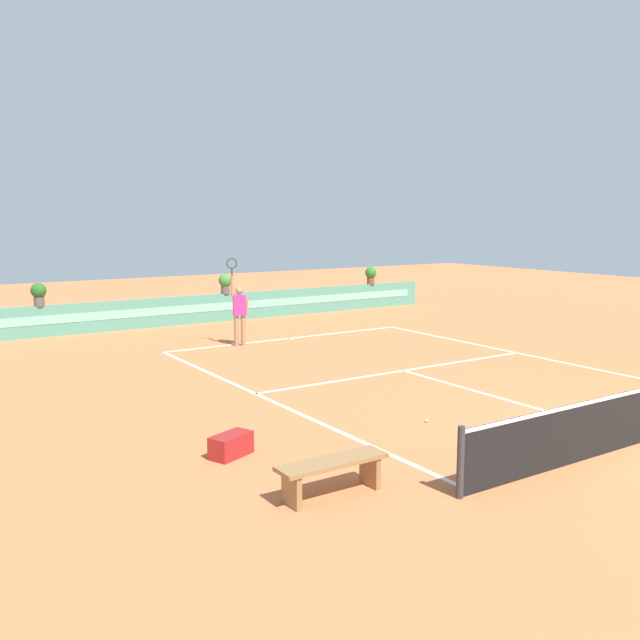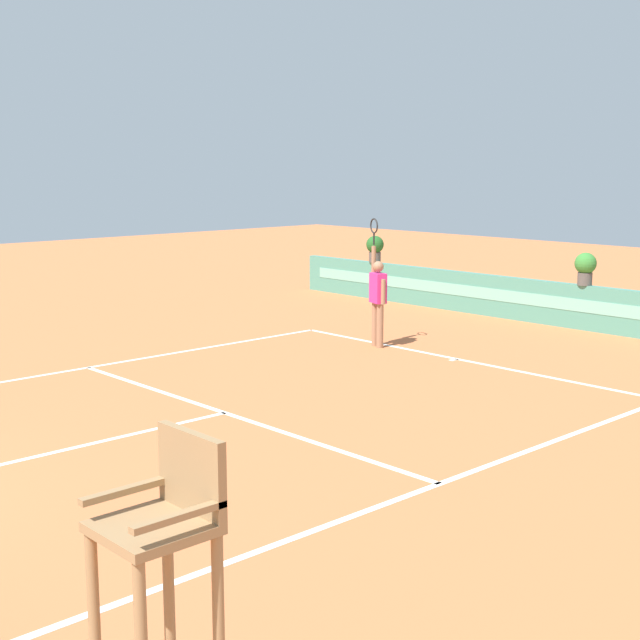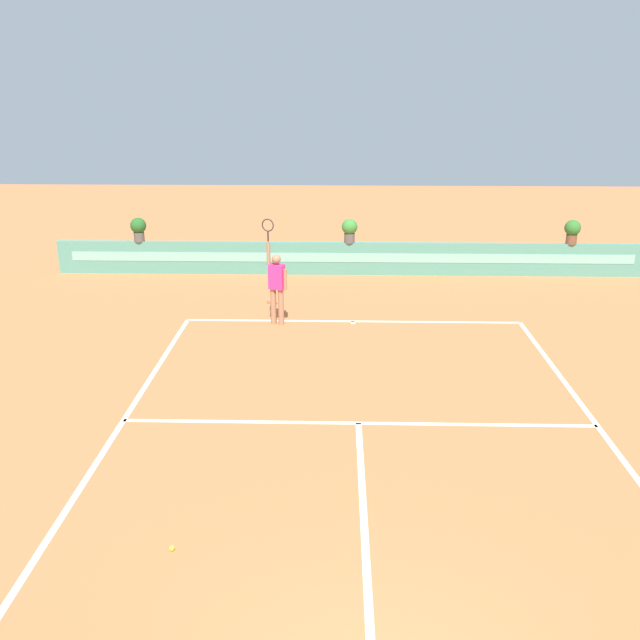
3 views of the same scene
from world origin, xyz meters
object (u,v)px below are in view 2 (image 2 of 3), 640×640
Objects in this scene: tennis_player at (378,295)px; potted_plant_far_left at (375,247)px; umpire_chair at (164,572)px; potted_plant_centre at (585,267)px.

tennis_player is 3.57× the size of potted_plant_far_left.
umpire_chair reaches higher than potted_plant_centre.
umpire_chair is at bearing -49.90° from potted_plant_far_left.
potted_plant_centre is 6.42m from potted_plant_far_left.
umpire_chair reaches higher than potted_plant_far_left.
tennis_player is 5.09m from potted_plant_centre.
potted_plant_far_left is at bearing 180.00° from potted_plant_centre.
tennis_player is 3.57× the size of potted_plant_centre.
tennis_player reaches higher than potted_plant_far_left.
umpire_chair is 2.96× the size of potted_plant_centre.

